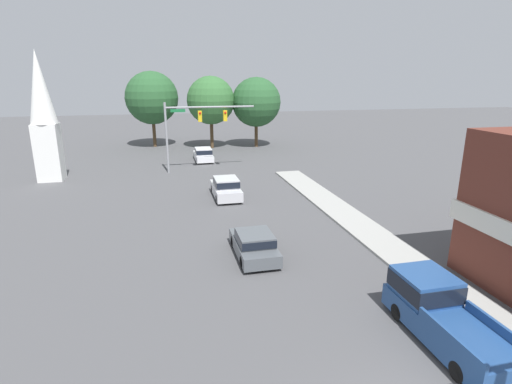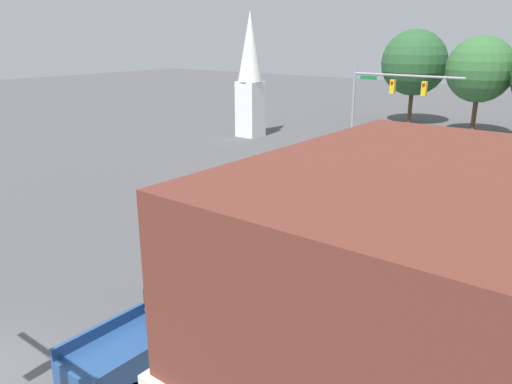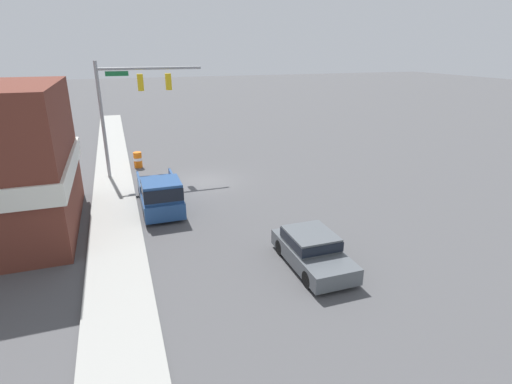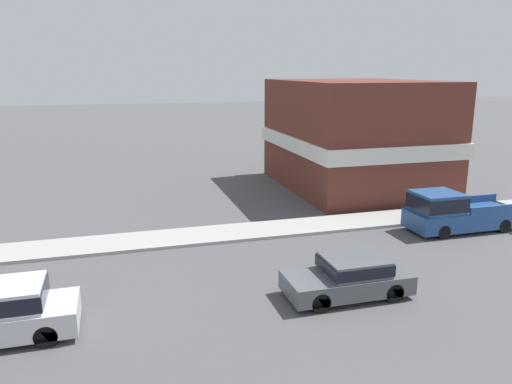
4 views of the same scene
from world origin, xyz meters
The scene contains 4 objects.
sidewalk_curb centered at (5.70, 0.00, 0.07)m, with size 2.40×60.00×0.14m.
car_lead centered at (-1.79, 12.01, 0.73)m, with size 1.92×4.27×1.39m.
pickup_truck_parked centered at (3.29, 4.05, 0.96)m, with size 2.02×5.41×1.97m.
corner_brick_building centered at (13.12, 4.36, 3.40)m, with size 11.73×9.02×6.90m.
Camera 4 is at (-16.12, 19.48, 7.60)m, focal length 35.00 mm.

